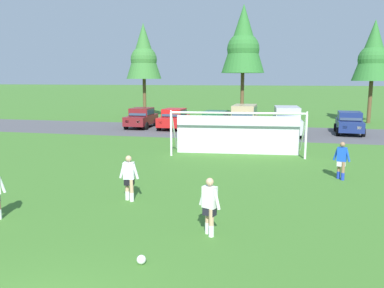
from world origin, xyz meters
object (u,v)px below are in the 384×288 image
(parked_car_slot_center_right, at_px, (287,121))
(parked_car_slot_center, at_px, (244,118))
(parked_car_slot_right, at_px, (349,123))
(player_defender_far, at_px, (129,178))
(soccer_goal, at_px, (237,132))
(soccer_ball, at_px, (141,260))
(parked_car_slot_center_left, at_px, (215,122))
(parked_car_slot_far_left, at_px, (141,118))
(player_striker_near, at_px, (210,207))
(parked_car_slot_left, at_px, (174,119))
(player_winger_left, at_px, (341,161))

(parked_car_slot_center_right, bearing_deg, parked_car_slot_center, 160.50)
(parked_car_slot_right, bearing_deg, player_defender_far, -118.14)
(soccer_goal, relative_size, parked_car_slot_center_right, 1.60)
(player_defender_far, distance_m, parked_car_slot_center, 19.05)
(soccer_ball, height_order, parked_car_slot_center_left, parked_car_slot_center_left)
(parked_car_slot_far_left, bearing_deg, parked_car_slot_center, -4.23)
(soccer_ball, height_order, player_striker_near, player_striker_near)
(parked_car_slot_left, distance_m, parked_car_slot_center_left, 4.14)
(player_winger_left, xyz_separation_m, parked_car_slot_far_left, (-14.48, 14.79, 0.05))
(player_striker_near, bearing_deg, soccer_ball, -121.44)
(player_striker_near, xyz_separation_m, parked_car_slot_right, (7.10, 21.91, 0.05))
(parked_car_slot_center, relative_size, parked_car_slot_center_right, 0.98)
(parked_car_slot_center, distance_m, parked_car_slot_right, 8.12)
(parked_car_slot_center, xyz_separation_m, parked_car_slot_right, (8.09, 0.59, -0.24))
(player_winger_left, xyz_separation_m, parked_car_slot_center_left, (-7.67, 13.01, 0.05))
(soccer_ball, xyz_separation_m, parked_car_slot_left, (-5.77, 23.87, 0.77))
(player_defender_far, xyz_separation_m, parked_car_slot_right, (10.43, 19.50, 0.05))
(soccer_goal, height_order, parked_car_slot_center_right, soccer_goal)
(player_winger_left, distance_m, parked_car_slot_left, 18.59)
(soccer_goal, xyz_separation_m, player_defender_far, (-2.82, -9.27, -0.47))
(player_striker_near, bearing_deg, parked_car_slot_far_left, 114.51)
(player_winger_left, relative_size, parked_car_slot_right, 0.38)
(parked_car_slot_far_left, bearing_deg, player_winger_left, -45.61)
(parked_car_slot_far_left, height_order, parked_car_slot_center, parked_car_slot_center)
(player_winger_left, distance_m, parked_car_slot_far_left, 20.70)
(parked_car_slot_center_left, bearing_deg, parked_car_slot_center_right, -0.68)
(parked_car_slot_far_left, bearing_deg, parked_car_slot_left, -3.13)
(soccer_ball, bearing_deg, soccer_goal, 86.90)
(parked_car_slot_far_left, xyz_separation_m, parked_car_slot_right, (17.12, -0.08, 0.00))
(parked_car_slot_center_left, bearing_deg, parked_car_slot_center, 26.71)
(parked_car_slot_center, bearing_deg, player_defender_far, -97.04)
(soccer_ball, relative_size, soccer_goal, 0.03)
(player_winger_left, height_order, parked_car_slot_center_left, parked_car_slot_center_left)
(parked_car_slot_left, height_order, parked_car_slot_right, same)
(soccer_ball, xyz_separation_m, player_striker_near, (1.26, 2.05, 0.71))
(soccer_goal, bearing_deg, parked_car_slot_right, 53.34)
(player_winger_left, bearing_deg, soccer_ball, -121.71)
(soccer_ball, xyz_separation_m, parked_car_slot_center_right, (3.59, 22.19, 1.00))
(soccer_ball, distance_m, player_striker_near, 2.51)
(soccer_ball, height_order, parked_car_slot_center, parked_car_slot_center)
(soccer_goal, height_order, parked_car_slot_far_left, soccer_goal)
(soccer_goal, bearing_deg, parked_car_slot_center_right, 71.39)
(player_striker_near, bearing_deg, parked_car_slot_center_right, 83.39)
(player_defender_far, xyz_separation_m, parked_car_slot_center, (2.33, 18.90, 0.29))
(parked_car_slot_center_left, bearing_deg, player_defender_far, -90.39)
(parked_car_slot_right, bearing_deg, parked_car_slot_center_left, -170.60)
(soccer_goal, bearing_deg, soccer_ball, -93.10)
(parked_car_slot_far_left, bearing_deg, parked_car_slot_center_right, -8.50)
(parked_car_slot_right, bearing_deg, parked_car_slot_far_left, 179.75)
(parked_car_slot_center, bearing_deg, soccer_goal, -87.12)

